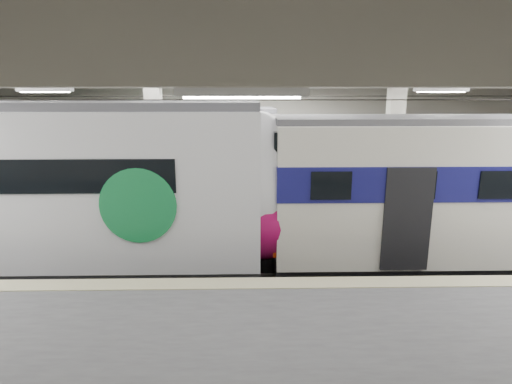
{
  "coord_description": "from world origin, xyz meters",
  "views": [
    {
      "loc": [
        0.06,
        -11.31,
        4.99
      ],
      "look_at": [
        0.32,
        1.0,
        2.0
      ],
      "focal_mm": 30.0,
      "sensor_mm": 36.0,
      "label": 1
    }
  ],
  "objects": [
    {
      "name": "modern_emu",
      "position": [
        -4.93,
        -0.0,
        2.29
      ],
      "size": [
        14.57,
        3.01,
        4.66
      ],
      "color": "white",
      "rests_on": "ground"
    },
    {
      "name": "far_train",
      "position": [
        -5.45,
        5.5,
        2.19
      ],
      "size": [
        13.31,
        3.35,
        4.24
      ],
      "rotation": [
        0.0,
        0.0,
        0.05
      ],
      "color": "white",
      "rests_on": "ground"
    },
    {
      "name": "station_hall",
      "position": [
        0.0,
        -1.74,
        3.24
      ],
      "size": [
        36.0,
        24.0,
        5.75
      ],
      "color": "black",
      "rests_on": "ground"
    },
    {
      "name": "older_rer",
      "position": [
        7.11,
        0.0,
        2.24
      ],
      "size": [
        12.87,
        2.84,
        4.27
      ],
      "color": "silver",
      "rests_on": "ground"
    }
  ]
}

